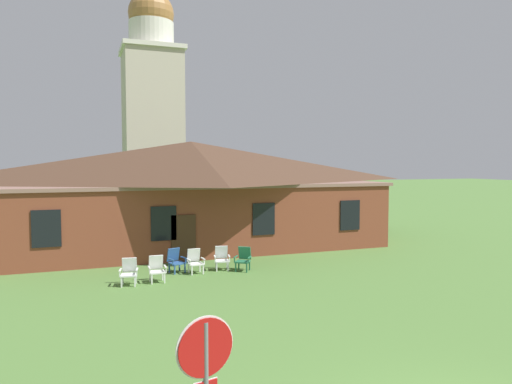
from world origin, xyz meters
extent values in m
cube|color=brown|center=(0.00, 19.96, 1.60)|extent=(18.62, 10.00, 3.20)
cube|color=#8C6458|center=(0.00, 19.96, 3.28)|extent=(18.99, 10.20, 0.16)
pyramid|color=#4C3323|center=(0.00, 19.96, 4.46)|extent=(19.37, 10.40, 2.20)
cube|color=black|center=(-6.98, 14.93, 1.76)|extent=(1.10, 0.06, 1.50)
cube|color=black|center=(-2.33, 14.93, 1.76)|extent=(1.10, 0.06, 1.50)
cube|color=black|center=(2.33, 14.93, 1.76)|extent=(1.10, 0.06, 1.50)
cube|color=black|center=(6.98, 14.93, 1.76)|extent=(1.10, 0.06, 1.50)
cube|color=#422819|center=(-1.46, 14.93, 1.05)|extent=(1.10, 0.06, 2.10)
cube|color=#BCB29E|center=(0.17, 36.10, 6.94)|extent=(4.80, 4.80, 13.89)
cube|color=silver|center=(0.17, 36.10, 14.07)|extent=(5.18, 5.18, 0.36)
cylinder|color=silver|center=(0.17, 36.10, 15.35)|extent=(3.80, 3.80, 2.20)
sphere|color=#9E6B38|center=(0.17, 36.10, 17.12)|extent=(3.88, 3.88, 3.88)
cylinder|color=white|center=(-4.14, 0.31, 2.04)|extent=(0.79, 0.19, 0.81)
cylinder|color=#B71414|center=(-4.13, 0.29, 2.04)|extent=(0.75, 0.19, 0.76)
cube|color=white|center=(-3.92, 11.40, 0.18)|extent=(0.06, 0.06, 0.36)
cube|color=white|center=(-4.37, 11.48, 0.18)|extent=(0.06, 0.06, 0.36)
cube|color=white|center=(-3.84, 11.83, 0.18)|extent=(0.06, 0.06, 0.36)
cube|color=white|center=(-4.29, 11.92, 0.18)|extent=(0.06, 0.06, 0.36)
cube|color=white|center=(-4.10, 11.66, 0.39)|extent=(0.63, 0.61, 0.05)
cube|color=white|center=(-4.05, 11.96, 0.69)|extent=(0.54, 0.28, 0.54)
cube|color=white|center=(-3.82, 11.58, 0.58)|extent=(0.14, 0.47, 0.03)
cube|color=white|center=(-3.85, 11.42, 0.47)|extent=(0.05, 0.05, 0.22)
cube|color=white|center=(-4.39, 11.69, 0.58)|extent=(0.14, 0.47, 0.03)
cube|color=white|center=(-4.42, 11.53, 0.47)|extent=(0.05, 0.05, 0.22)
cube|color=silver|center=(-2.85, 11.55, 0.18)|extent=(0.05, 0.05, 0.36)
cube|color=silver|center=(-3.31, 11.54, 0.18)|extent=(0.05, 0.05, 0.36)
cube|color=silver|center=(-2.86, 11.99, 0.18)|extent=(0.05, 0.05, 0.36)
cube|color=silver|center=(-3.31, 11.99, 0.18)|extent=(0.05, 0.05, 0.36)
cube|color=silver|center=(-3.08, 11.77, 0.39)|extent=(0.54, 0.52, 0.05)
cube|color=silver|center=(-3.09, 12.08, 0.69)|extent=(0.51, 0.19, 0.54)
cube|color=silver|center=(-2.79, 11.75, 0.58)|extent=(0.06, 0.47, 0.03)
cube|color=silver|center=(-2.79, 11.59, 0.47)|extent=(0.04, 0.04, 0.22)
cube|color=silver|center=(-3.37, 11.75, 0.58)|extent=(0.06, 0.47, 0.03)
cube|color=silver|center=(-3.37, 11.58, 0.47)|extent=(0.04, 0.04, 0.22)
cube|color=#2D5693|center=(-1.83, 12.89, 0.18)|extent=(0.06, 0.06, 0.36)
cube|color=#2D5693|center=(-2.27, 12.75, 0.18)|extent=(0.06, 0.06, 0.36)
cube|color=#2D5693|center=(-1.97, 13.31, 0.18)|extent=(0.06, 0.06, 0.36)
cube|color=#2D5693|center=(-2.41, 13.17, 0.18)|extent=(0.06, 0.06, 0.36)
cube|color=#2D5693|center=(-2.12, 13.03, 0.39)|extent=(0.68, 0.66, 0.05)
cube|color=#2D5693|center=(-2.22, 13.32, 0.69)|extent=(0.55, 0.34, 0.54)
cube|color=#2D5693|center=(-1.84, 13.10, 0.58)|extent=(0.20, 0.46, 0.03)
cube|color=#2D5693|center=(-1.79, 12.95, 0.47)|extent=(0.05, 0.05, 0.22)
cube|color=#2D5693|center=(-2.39, 12.92, 0.58)|extent=(0.20, 0.46, 0.03)
cube|color=#2D5693|center=(-2.34, 12.76, 0.47)|extent=(0.05, 0.05, 0.22)
cube|color=silver|center=(-1.20, 12.43, 0.18)|extent=(0.05, 0.05, 0.36)
cube|color=silver|center=(-1.66, 12.39, 0.18)|extent=(0.05, 0.05, 0.36)
cube|color=silver|center=(-1.23, 12.87, 0.18)|extent=(0.05, 0.05, 0.36)
cube|color=silver|center=(-1.69, 12.84, 0.18)|extent=(0.05, 0.05, 0.36)
cube|color=silver|center=(-1.44, 12.63, 0.39)|extent=(0.57, 0.56, 0.05)
cube|color=silver|center=(-1.47, 12.94, 0.69)|extent=(0.53, 0.23, 0.54)
cube|color=silver|center=(-1.15, 12.63, 0.58)|extent=(0.09, 0.47, 0.03)
cube|color=silver|center=(-1.14, 12.47, 0.47)|extent=(0.04, 0.04, 0.22)
cube|color=silver|center=(-1.73, 12.59, 0.58)|extent=(0.09, 0.47, 0.03)
cube|color=silver|center=(-1.72, 12.43, 0.47)|extent=(0.04, 0.04, 0.22)
cube|color=white|center=(-0.13, 12.58, 0.18)|extent=(0.06, 0.06, 0.36)
cube|color=white|center=(-0.58, 12.67, 0.18)|extent=(0.06, 0.06, 0.36)
cube|color=white|center=(-0.04, 13.01, 0.18)|extent=(0.06, 0.06, 0.36)
cube|color=white|center=(-0.49, 13.10, 0.18)|extent=(0.06, 0.06, 0.36)
cube|color=white|center=(-0.31, 12.84, 0.39)|extent=(0.63, 0.62, 0.05)
cube|color=white|center=(-0.25, 13.15, 0.69)|extent=(0.54, 0.29, 0.54)
cube|color=white|center=(-0.03, 12.77, 0.58)|extent=(0.15, 0.47, 0.03)
cube|color=white|center=(-0.06, 12.61, 0.47)|extent=(0.05, 0.05, 0.22)
cube|color=white|center=(-0.60, 12.88, 0.58)|extent=(0.15, 0.47, 0.03)
cube|color=white|center=(-0.63, 12.72, 0.47)|extent=(0.05, 0.05, 0.22)
cube|color=#28704C|center=(0.49, 12.08, 0.18)|extent=(0.07, 0.07, 0.36)
cube|color=#28704C|center=(0.12, 12.34, 0.18)|extent=(0.07, 0.07, 0.36)
cube|color=#28704C|center=(0.74, 12.44, 0.18)|extent=(0.07, 0.07, 0.36)
cube|color=#28704C|center=(0.37, 12.70, 0.18)|extent=(0.07, 0.07, 0.36)
cube|color=#28704C|center=(0.43, 12.39, 0.39)|extent=(0.74, 0.73, 0.05)
cube|color=#28704C|center=(0.61, 12.65, 0.69)|extent=(0.53, 0.45, 0.54)
cube|color=#28704C|center=(0.66, 12.21, 0.58)|extent=(0.31, 0.42, 0.03)
cube|color=#28704C|center=(0.57, 12.08, 0.47)|extent=(0.06, 0.06, 0.22)
cube|color=#28704C|center=(0.18, 12.54, 0.58)|extent=(0.31, 0.42, 0.03)
cube|color=#28704C|center=(0.09, 12.40, 0.47)|extent=(0.06, 0.06, 0.22)
camera|label=1|loc=(-5.53, -5.32, 4.36)|focal=32.78mm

